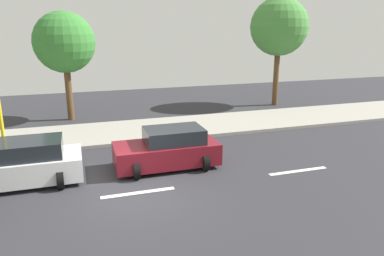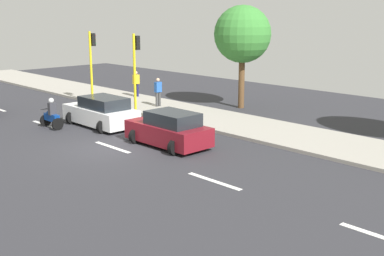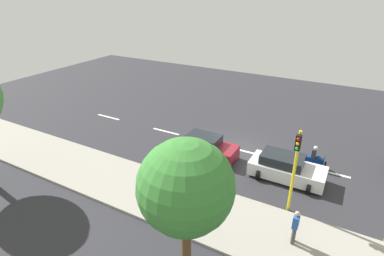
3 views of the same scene
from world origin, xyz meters
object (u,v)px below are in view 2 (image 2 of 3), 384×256
object	(u,v)px
car_maroon	(169,130)
motorcycle	(51,116)
traffic_light_midblock	(92,58)
car_white	(101,112)
pedestrian_by_tree	(158,91)
pedestrian_near_signal	(136,83)
traffic_light_corner	(136,63)
street_tree_south	(243,35)

from	to	relation	value
car_maroon	motorcycle	world-z (taller)	motorcycle
car_maroon	traffic_light_midblock	bearing A→B (deg)	74.30
motorcycle	car_white	bearing A→B (deg)	-32.74
car_white	pedestrian_by_tree	distance (m)	5.28
pedestrian_by_tree	traffic_light_midblock	xyz separation A→B (m)	(-2.14, 3.63, 1.87)
motorcycle	pedestrian_near_signal	bearing A→B (deg)	25.30
traffic_light_corner	traffic_light_midblock	size ratio (longest dim) A/B	1.00
car_white	pedestrian_near_signal	world-z (taller)	pedestrian_near_signal
car_maroon	car_white	world-z (taller)	same
car_maroon	traffic_light_midblock	world-z (taller)	traffic_light_midblock
motorcycle	street_tree_south	world-z (taller)	street_tree_south
car_white	traffic_light_corner	bearing A→B (deg)	16.49
car_white	pedestrian_near_signal	distance (m)	8.11
car_maroon	street_tree_south	distance (m)	10.19
traffic_light_midblock	motorcycle	bearing A→B (deg)	-141.81
car_white	motorcycle	world-z (taller)	motorcycle
traffic_light_midblock	car_white	bearing A→B (deg)	-119.11
motorcycle	pedestrian_by_tree	bearing A→B (deg)	2.04
pedestrian_by_tree	traffic_light_midblock	distance (m)	4.61
car_white	traffic_light_midblock	world-z (taller)	traffic_light_midblock
motorcycle	traffic_light_midblock	size ratio (longest dim) A/B	0.34
car_white	traffic_light_midblock	bearing A→B (deg)	60.89
motorcycle	traffic_light_corner	bearing A→B (deg)	-5.29
car_maroon	car_white	bearing A→B (deg)	89.64
motorcycle	car_maroon	bearing A→B (deg)	-72.88
car_maroon	motorcycle	bearing A→B (deg)	107.12
traffic_light_corner	traffic_light_midblock	xyz separation A→B (m)	(0.00, 4.34, 0.00)
pedestrian_by_tree	street_tree_south	distance (m)	5.95
pedestrian_near_signal	traffic_light_corner	xyz separation A→B (m)	(-3.30, -4.35, 1.87)
pedestrian_near_signal	pedestrian_by_tree	world-z (taller)	same
car_maroon	traffic_light_corner	xyz separation A→B (m)	(2.93, 6.07, 2.22)
traffic_light_midblock	street_tree_south	xyz separation A→B (m)	(5.91, -6.86, 1.41)
pedestrian_near_signal	traffic_light_corner	distance (m)	5.78
car_maroon	street_tree_south	size ratio (longest dim) A/B	0.65
car_maroon	pedestrian_near_signal	bearing A→B (deg)	59.13
car_maroon	pedestrian_by_tree	xyz separation A→B (m)	(5.06, 6.78, 0.35)
traffic_light_midblock	car_maroon	bearing A→B (deg)	-105.70
traffic_light_corner	street_tree_south	size ratio (longest dim) A/B	0.74
car_white	street_tree_south	xyz separation A→B (m)	(8.81, -1.66, 3.63)
car_white	traffic_light_midblock	distance (m)	6.35
pedestrian_by_tree	street_tree_south	bearing A→B (deg)	-40.53
car_maroon	pedestrian_by_tree	size ratio (longest dim) A/B	2.31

